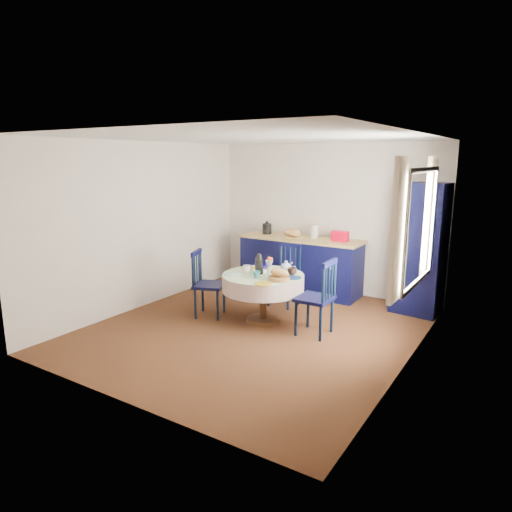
% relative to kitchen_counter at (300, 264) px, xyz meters
% --- Properties ---
extents(floor, '(4.50, 4.50, 0.00)m').
position_rel_kitchen_counter_xyz_m(floor, '(0.29, -1.90, -0.48)').
color(floor, black).
rests_on(floor, ground).
extents(ceiling, '(4.50, 4.50, 0.00)m').
position_rel_kitchen_counter_xyz_m(ceiling, '(0.29, -1.90, 2.02)').
color(ceiling, white).
rests_on(ceiling, wall_back).
extents(wall_back, '(4.00, 0.02, 2.50)m').
position_rel_kitchen_counter_xyz_m(wall_back, '(0.29, 0.35, 0.77)').
color(wall_back, silver).
rests_on(wall_back, floor).
extents(wall_left, '(0.02, 4.50, 2.50)m').
position_rel_kitchen_counter_xyz_m(wall_left, '(-1.71, -1.90, 0.77)').
color(wall_left, silver).
rests_on(wall_left, floor).
extents(wall_right, '(0.02, 4.50, 2.50)m').
position_rel_kitchen_counter_xyz_m(wall_right, '(2.29, -1.90, 0.77)').
color(wall_right, silver).
rests_on(wall_right, floor).
extents(window, '(0.10, 1.74, 1.45)m').
position_rel_kitchen_counter_xyz_m(window, '(2.24, -1.60, 1.04)').
color(window, white).
rests_on(window, wall_right).
extents(kitchen_counter, '(2.11, 0.66, 1.18)m').
position_rel_kitchen_counter_xyz_m(kitchen_counter, '(0.00, 0.00, 0.00)').
color(kitchen_counter, black).
rests_on(kitchen_counter, floor).
extents(pantry_cabinet, '(0.71, 0.54, 1.91)m').
position_rel_kitchen_counter_xyz_m(pantry_cabinet, '(1.95, -0.05, 0.47)').
color(pantry_cabinet, black).
rests_on(pantry_cabinet, floor).
extents(dining_table, '(1.13, 1.13, 0.96)m').
position_rel_kitchen_counter_xyz_m(dining_table, '(0.24, -1.60, 0.08)').
color(dining_table, '#522D17').
rests_on(dining_table, floor).
extents(chair_left, '(0.54, 0.55, 0.96)m').
position_rel_kitchen_counter_xyz_m(chair_left, '(-0.58, -1.82, 0.00)').
color(chair_left, black).
rests_on(chair_left, floor).
extents(chair_far, '(0.45, 0.43, 0.96)m').
position_rel_kitchen_counter_xyz_m(chair_far, '(0.13, -0.76, 0.00)').
color(chair_far, black).
rests_on(chair_far, floor).
extents(chair_right, '(0.43, 0.45, 1.00)m').
position_rel_kitchen_counter_xyz_m(chair_right, '(1.08, -1.64, 0.02)').
color(chair_right, black).
rests_on(chair_right, floor).
extents(mug_a, '(0.13, 0.13, 0.10)m').
position_rel_kitchen_counter_xyz_m(mug_a, '(-0.01, -1.64, 0.25)').
color(mug_a, silver).
rests_on(mug_a, dining_table).
extents(mug_b, '(0.10, 0.10, 0.10)m').
position_rel_kitchen_counter_xyz_m(mug_b, '(0.26, -1.81, 0.25)').
color(mug_b, '#27696B').
rests_on(mug_b, dining_table).
extents(mug_c, '(0.13, 0.13, 0.10)m').
position_rel_kitchen_counter_xyz_m(mug_c, '(0.58, -1.41, 0.25)').
color(mug_c, black).
rests_on(mug_c, dining_table).
extents(mug_d, '(0.11, 0.11, 0.10)m').
position_rel_kitchen_counter_xyz_m(mug_d, '(0.08, -1.18, 0.25)').
color(mug_d, silver).
rests_on(mug_d, dining_table).
extents(cobalt_bowl, '(0.22, 0.22, 0.05)m').
position_rel_kitchen_counter_xyz_m(cobalt_bowl, '(0.02, -1.27, 0.22)').
color(cobalt_bowl, '#11057A').
rests_on(cobalt_bowl, dining_table).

